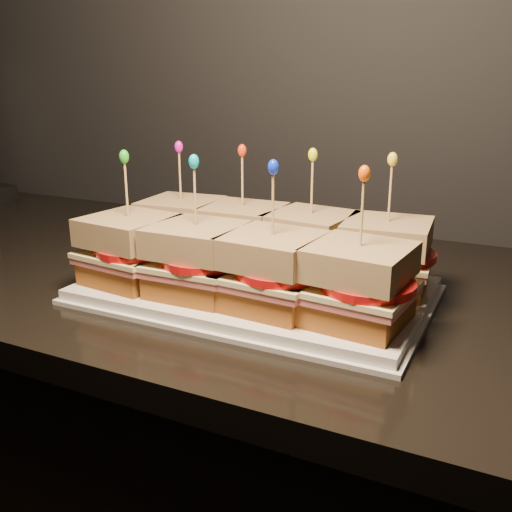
% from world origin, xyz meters
% --- Properties ---
extents(granite_slab, '(2.47, 0.64, 0.03)m').
position_xyz_m(granite_slab, '(-0.09, 1.69, 0.88)').
color(granite_slab, black).
rests_on(granite_slab, cabinet).
extents(platter, '(0.42, 0.26, 0.02)m').
position_xyz_m(platter, '(-0.11, 1.61, 0.90)').
color(platter, white).
rests_on(platter, granite_slab).
extents(platter_rim, '(0.43, 0.27, 0.01)m').
position_xyz_m(platter_rim, '(-0.11, 1.61, 0.90)').
color(platter_rim, white).
rests_on(platter_rim, granite_slab).
extents(sandwich_0_bread_bot, '(0.11, 0.11, 0.03)m').
position_xyz_m(sandwich_0_bread_bot, '(-0.26, 1.67, 0.93)').
color(sandwich_0_bread_bot, brown).
rests_on(sandwich_0_bread_bot, platter).
extents(sandwich_0_ham, '(0.12, 0.11, 0.01)m').
position_xyz_m(sandwich_0_ham, '(-0.26, 1.67, 0.94)').
color(sandwich_0_ham, '#C5615C').
rests_on(sandwich_0_ham, sandwich_0_bread_bot).
extents(sandwich_0_cheese, '(0.12, 0.12, 0.01)m').
position_xyz_m(sandwich_0_cheese, '(-0.26, 1.67, 0.95)').
color(sandwich_0_cheese, beige).
rests_on(sandwich_0_cheese, sandwich_0_ham).
extents(sandwich_0_tomato, '(0.10, 0.10, 0.01)m').
position_xyz_m(sandwich_0_tomato, '(-0.25, 1.67, 0.96)').
color(sandwich_0_tomato, red).
rests_on(sandwich_0_tomato, sandwich_0_cheese).
extents(sandwich_0_bread_top, '(0.11, 0.11, 0.03)m').
position_xyz_m(sandwich_0_bread_top, '(-0.26, 1.67, 0.98)').
color(sandwich_0_bread_top, brown).
rests_on(sandwich_0_bread_top, sandwich_0_tomato).
extents(sandwich_0_pick, '(0.00, 0.00, 0.09)m').
position_xyz_m(sandwich_0_pick, '(-0.26, 1.67, 1.03)').
color(sandwich_0_pick, tan).
rests_on(sandwich_0_pick, sandwich_0_bread_top).
extents(sandwich_0_frill, '(0.01, 0.01, 0.02)m').
position_xyz_m(sandwich_0_frill, '(-0.26, 1.67, 1.07)').
color(sandwich_0_frill, '#D212A1').
rests_on(sandwich_0_frill, sandwich_0_pick).
extents(sandwich_1_bread_bot, '(0.10, 0.10, 0.03)m').
position_xyz_m(sandwich_1_bread_bot, '(-0.16, 1.67, 0.93)').
color(sandwich_1_bread_bot, brown).
rests_on(sandwich_1_bread_bot, platter).
extents(sandwich_1_ham, '(0.11, 0.11, 0.01)m').
position_xyz_m(sandwich_1_ham, '(-0.16, 1.67, 0.94)').
color(sandwich_1_ham, '#C5615C').
rests_on(sandwich_1_ham, sandwich_1_bread_bot).
extents(sandwich_1_cheese, '(0.11, 0.11, 0.01)m').
position_xyz_m(sandwich_1_cheese, '(-0.16, 1.67, 0.95)').
color(sandwich_1_cheese, beige).
rests_on(sandwich_1_cheese, sandwich_1_ham).
extents(sandwich_1_tomato, '(0.10, 0.10, 0.01)m').
position_xyz_m(sandwich_1_tomato, '(-0.15, 1.67, 0.96)').
color(sandwich_1_tomato, red).
rests_on(sandwich_1_tomato, sandwich_1_cheese).
extents(sandwich_1_bread_top, '(0.10, 0.10, 0.03)m').
position_xyz_m(sandwich_1_bread_top, '(-0.16, 1.67, 0.98)').
color(sandwich_1_bread_top, brown).
rests_on(sandwich_1_bread_top, sandwich_1_tomato).
extents(sandwich_1_pick, '(0.00, 0.00, 0.09)m').
position_xyz_m(sandwich_1_pick, '(-0.16, 1.67, 1.03)').
color(sandwich_1_pick, tan).
rests_on(sandwich_1_pick, sandwich_1_bread_top).
extents(sandwich_1_frill, '(0.01, 0.01, 0.02)m').
position_xyz_m(sandwich_1_frill, '(-0.16, 1.67, 1.07)').
color(sandwich_1_frill, red).
rests_on(sandwich_1_frill, sandwich_1_pick).
extents(sandwich_2_bread_bot, '(0.11, 0.11, 0.03)m').
position_xyz_m(sandwich_2_bread_bot, '(-0.06, 1.67, 0.93)').
color(sandwich_2_bread_bot, brown).
rests_on(sandwich_2_bread_bot, platter).
extents(sandwich_2_ham, '(0.12, 0.12, 0.01)m').
position_xyz_m(sandwich_2_ham, '(-0.06, 1.67, 0.94)').
color(sandwich_2_ham, '#C5615C').
rests_on(sandwich_2_ham, sandwich_2_bread_bot).
extents(sandwich_2_cheese, '(0.12, 0.12, 0.01)m').
position_xyz_m(sandwich_2_cheese, '(-0.06, 1.67, 0.95)').
color(sandwich_2_cheese, beige).
rests_on(sandwich_2_cheese, sandwich_2_ham).
extents(sandwich_2_tomato, '(0.10, 0.10, 0.01)m').
position_xyz_m(sandwich_2_tomato, '(-0.05, 1.67, 0.96)').
color(sandwich_2_tomato, red).
rests_on(sandwich_2_tomato, sandwich_2_cheese).
extents(sandwich_2_bread_top, '(0.11, 0.11, 0.03)m').
position_xyz_m(sandwich_2_bread_top, '(-0.06, 1.67, 0.98)').
color(sandwich_2_bread_top, brown).
rests_on(sandwich_2_bread_top, sandwich_2_tomato).
extents(sandwich_2_pick, '(0.00, 0.00, 0.09)m').
position_xyz_m(sandwich_2_pick, '(-0.06, 1.67, 1.03)').
color(sandwich_2_pick, tan).
rests_on(sandwich_2_pick, sandwich_2_bread_top).
extents(sandwich_2_frill, '(0.01, 0.01, 0.02)m').
position_xyz_m(sandwich_2_frill, '(-0.06, 1.67, 1.07)').
color(sandwich_2_frill, '#EAF00E').
rests_on(sandwich_2_frill, sandwich_2_pick).
extents(sandwich_3_bread_bot, '(0.11, 0.11, 0.03)m').
position_xyz_m(sandwich_3_bread_bot, '(0.04, 1.67, 0.93)').
color(sandwich_3_bread_bot, brown).
rests_on(sandwich_3_bread_bot, platter).
extents(sandwich_3_ham, '(0.12, 0.11, 0.01)m').
position_xyz_m(sandwich_3_ham, '(0.04, 1.67, 0.94)').
color(sandwich_3_ham, '#C5615C').
rests_on(sandwich_3_ham, sandwich_3_bread_bot).
extents(sandwich_3_cheese, '(0.12, 0.12, 0.01)m').
position_xyz_m(sandwich_3_cheese, '(0.04, 1.67, 0.95)').
color(sandwich_3_cheese, beige).
rests_on(sandwich_3_cheese, sandwich_3_ham).
extents(sandwich_3_tomato, '(0.10, 0.10, 0.01)m').
position_xyz_m(sandwich_3_tomato, '(0.05, 1.67, 0.96)').
color(sandwich_3_tomato, red).
rests_on(sandwich_3_tomato, sandwich_3_cheese).
extents(sandwich_3_bread_top, '(0.11, 0.11, 0.03)m').
position_xyz_m(sandwich_3_bread_top, '(0.04, 1.67, 0.98)').
color(sandwich_3_bread_top, brown).
rests_on(sandwich_3_bread_top, sandwich_3_tomato).
extents(sandwich_3_pick, '(0.00, 0.00, 0.09)m').
position_xyz_m(sandwich_3_pick, '(0.04, 1.67, 1.03)').
color(sandwich_3_pick, tan).
rests_on(sandwich_3_pick, sandwich_3_bread_top).
extents(sandwich_3_frill, '(0.01, 0.01, 0.02)m').
position_xyz_m(sandwich_3_frill, '(0.04, 1.67, 1.07)').
color(sandwich_3_frill, yellow).
rests_on(sandwich_3_frill, sandwich_3_pick).
extents(sandwich_4_bread_bot, '(0.11, 0.11, 0.03)m').
position_xyz_m(sandwich_4_bread_bot, '(-0.26, 1.55, 0.93)').
color(sandwich_4_bread_bot, brown).
rests_on(sandwich_4_bread_bot, platter).
extents(sandwich_4_ham, '(0.12, 0.12, 0.01)m').
position_xyz_m(sandwich_4_ham, '(-0.26, 1.55, 0.94)').
color(sandwich_4_ham, '#C5615C').
rests_on(sandwich_4_ham, sandwich_4_bread_bot).
extents(sandwich_4_cheese, '(0.12, 0.12, 0.01)m').
position_xyz_m(sandwich_4_cheese, '(-0.26, 1.55, 0.95)').
color(sandwich_4_cheese, beige).
rests_on(sandwich_4_cheese, sandwich_4_ham).
extents(sandwich_4_tomato, '(0.10, 0.10, 0.01)m').
position_xyz_m(sandwich_4_tomato, '(-0.25, 1.55, 0.96)').
color(sandwich_4_tomato, red).
rests_on(sandwich_4_tomato, sandwich_4_cheese).
extents(sandwich_4_bread_top, '(0.11, 0.11, 0.03)m').
position_xyz_m(sandwich_4_bread_top, '(-0.26, 1.55, 0.98)').
color(sandwich_4_bread_top, brown).
rests_on(sandwich_4_bread_top, sandwich_4_tomato).
extents(sandwich_4_pick, '(0.00, 0.00, 0.09)m').
position_xyz_m(sandwich_4_pick, '(-0.26, 1.55, 1.03)').
color(sandwich_4_pick, tan).
rests_on(sandwich_4_pick, sandwich_4_bread_top).
extents(sandwich_4_frill, '(0.01, 0.01, 0.02)m').
position_xyz_m(sandwich_4_frill, '(-0.26, 1.55, 1.07)').
color(sandwich_4_frill, green).
rests_on(sandwich_4_frill, sandwich_4_pick).
extents(sandwich_5_bread_bot, '(0.10, 0.10, 0.03)m').
position_xyz_m(sandwich_5_bread_bot, '(-0.16, 1.55, 0.93)').
color(sandwich_5_bread_bot, brown).
rests_on(sandwich_5_bread_bot, platter).
extents(sandwich_5_ham, '(0.11, 0.11, 0.01)m').
position_xyz_m(sandwich_5_ham, '(-0.16, 1.55, 0.94)').
color(sandwich_5_ham, '#C5615C').
rests_on(sandwich_5_ham, sandwich_5_bread_bot).
extents(sandwich_5_cheese, '(0.11, 0.11, 0.01)m').
position_xyz_m(sandwich_5_cheese, '(-0.16, 1.55, 0.95)').
color(sandwich_5_cheese, beige).
rests_on(sandwich_5_cheese, sandwich_5_ham).
extents(sandwich_5_tomato, '(0.10, 0.10, 0.01)m').
position_xyz_m(sandwich_5_tomato, '(-0.15, 1.55, 0.96)').
color(sandwich_5_tomato, red).
rests_on(sandwich_5_tomato, sandwich_5_cheese).
extents(sandwich_5_bread_top, '(0.10, 0.10, 0.03)m').
position_xyz_m(sandwich_5_bread_top, '(-0.16, 1.55, 0.98)').
color(sandwich_5_bread_top, brown).
rests_on(sandwich_5_bread_top, sandwich_5_tomato).
extents(sandwich_5_pick, '(0.00, 0.00, 0.09)m').
position_xyz_m(sandwich_5_pick, '(-0.16, 1.55, 1.03)').
color(sandwich_5_pick, tan).
rests_on(sandwich_5_pick, sandwich_5_bread_top).
extents(sandwich_5_frill, '(0.01, 0.01, 0.02)m').
position_xyz_m(sandwich_5_frill, '(-0.16, 1.55, 1.07)').
color(sandwich_5_frill, '#08B0C5').
rests_on(sandwich_5_frill, sandwich_5_pick).
extents(sandwich_6_bread_bot, '(0.11, 0.11, 0.03)m').
position_xyz_m(sandwich_6_bread_bot, '(-0.06, 1.55, 0.93)').
color(sandwich_6_bread_bot, brown).
rests_on(sandwich_6_bread_bot, platter).
extents(sandwich_6_ham, '(0.12, 0.11, 0.01)m').
position_xyz_m(sandwich_6_ham, '(-0.06, 1.55, 0.94)').
color(sandwich_6_ham, '#C5615C').
rests_on(sandwich_6_ham, sandwich_6_bread_bot).
extents(sandwich_6_cheese, '(0.12, 0.11, 0.01)m').
position_xyz_m(sandwich_6_cheese, '(-0.06, 1.55, 0.95)').
color(sandwich_6_cheese, beige).
rests_on(sandwich_6_cheese, sandwich_6_ham).
extents(sandwich_6_tomato, '(0.10, 0.10, 0.01)m').
position_xyz_m(sandwich_6_tomato, '(-0.05, 1.55, 0.96)').
color(sandwich_6_tomato, red).
rests_on(sandwich_6_tomato, sandwich_6_cheese).
extents(sandwich_6_bread_top, '(0.11, 0.11, 0.03)m').
position_xyz_m(sandwich_6_bread_top, '(-0.06, 1.55, 0.98)').
color(sandwich_6_bread_top, brown).
rests_on(sandwich_6_bread_top, sandwich_6_tomato).
extents(sandwich_6_pick, '(0.00, 0.00, 0.09)m').
position_xyz_m(sandwich_6_pick, '(-0.06, 1.55, 1.03)').
color(sandwich_6_pick, tan).
rests_on(sandwich_6_pick, sandwich_6_bread_top).
extents(sandwich_6_frill, '(0.01, 0.01, 0.02)m').
position_xyz_m(sandwich_6_frill, '(-0.06, 1.55, 1.07)').
color(sandwich_6_frill, '#102DDF').
rests_on(sandwich_6_frill, sandwich_6_pick).
extents(sandwich_7_bread_bot, '(0.11, 0.11, 0.03)m').
position_xyz_m(sandwich_7_bread_bot, '(0.04, 1.55, 0.93)').
color(sandwich_7_bread_bot, brown).
rests_on(sandwich_7_bread_bot, platter).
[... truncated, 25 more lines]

